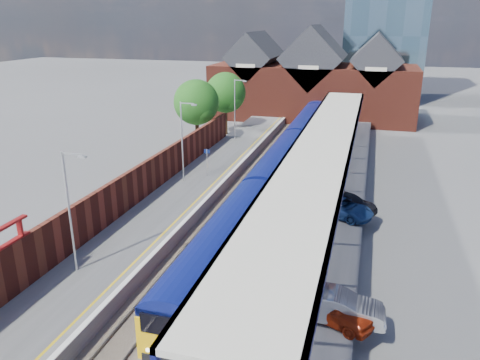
# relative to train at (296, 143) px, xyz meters

# --- Properties ---
(ground) EXTENTS (240.00, 240.00, 0.00)m
(ground) POSITION_rel_train_xyz_m (-1.49, -3.50, -2.12)
(ground) COLOR #5B5B5E
(ground) RESTS_ON ground
(ballast_bed) EXTENTS (6.00, 76.00, 0.06)m
(ballast_bed) POSITION_rel_train_xyz_m (-1.49, -13.50, -2.09)
(ballast_bed) COLOR #473D33
(ballast_bed) RESTS_ON ground
(rails) EXTENTS (4.51, 76.00, 0.14)m
(rails) POSITION_rel_train_xyz_m (-1.49, -13.50, -2.00)
(rails) COLOR slate
(rails) RESTS_ON ground
(left_platform) EXTENTS (5.00, 76.00, 1.00)m
(left_platform) POSITION_rel_train_xyz_m (-6.99, -13.50, -1.62)
(left_platform) COLOR #565659
(left_platform) RESTS_ON ground
(right_platform) EXTENTS (6.00, 76.00, 1.00)m
(right_platform) POSITION_rel_train_xyz_m (4.51, -13.50, -1.62)
(right_platform) COLOR #565659
(right_platform) RESTS_ON ground
(coping_left) EXTENTS (0.30, 76.00, 0.05)m
(coping_left) POSITION_rel_train_xyz_m (-4.64, -13.50, -1.10)
(coping_left) COLOR silver
(coping_left) RESTS_ON left_platform
(coping_right) EXTENTS (0.30, 76.00, 0.05)m
(coping_right) POSITION_rel_train_xyz_m (1.66, -13.50, -1.10)
(coping_right) COLOR silver
(coping_right) RESTS_ON right_platform
(yellow_line) EXTENTS (0.14, 76.00, 0.01)m
(yellow_line) POSITION_rel_train_xyz_m (-5.24, -13.50, -1.12)
(yellow_line) COLOR yellow
(yellow_line) RESTS_ON left_platform
(train) EXTENTS (2.87, 65.90, 3.45)m
(train) POSITION_rel_train_xyz_m (0.00, 0.00, 0.00)
(train) COLOR navy
(train) RESTS_ON ground
(canopy) EXTENTS (4.50, 52.00, 4.48)m
(canopy) POSITION_rel_train_xyz_m (3.99, -11.55, 3.13)
(canopy) COLOR #0E1254
(canopy) RESTS_ON right_platform
(lamp_post_b) EXTENTS (1.48, 0.18, 7.00)m
(lamp_post_b) POSITION_rel_train_xyz_m (-7.86, -27.50, 2.87)
(lamp_post_b) COLOR #A5A8AA
(lamp_post_b) RESTS_ON left_platform
(lamp_post_c) EXTENTS (1.48, 0.18, 7.00)m
(lamp_post_c) POSITION_rel_train_xyz_m (-7.86, -11.50, 2.87)
(lamp_post_c) COLOR #A5A8AA
(lamp_post_c) RESTS_ON left_platform
(lamp_post_d) EXTENTS (1.48, 0.18, 7.00)m
(lamp_post_d) POSITION_rel_train_xyz_m (-7.86, 4.50, 2.87)
(lamp_post_d) COLOR #A5A8AA
(lamp_post_d) RESTS_ON left_platform
(platform_sign) EXTENTS (0.55, 0.08, 2.50)m
(platform_sign) POSITION_rel_train_xyz_m (-6.49, -9.50, 0.57)
(platform_sign) COLOR #A5A8AA
(platform_sign) RESTS_ON left_platform
(brick_wall) EXTENTS (0.35, 50.00, 3.86)m
(brick_wall) POSITION_rel_train_xyz_m (-9.59, -19.96, 0.33)
(brick_wall) COLOR maroon
(brick_wall) RESTS_ON left_platform
(station_building) EXTENTS (30.00, 12.12, 13.78)m
(station_building) POSITION_rel_train_xyz_m (-1.49, 24.50, 3.33)
(station_building) COLOR maroon
(station_building) RESTS_ON ground
(tree_near) EXTENTS (5.20, 5.20, 8.10)m
(tree_near) POSITION_rel_train_xyz_m (-11.84, 2.40, 3.23)
(tree_near) COLOR #382314
(tree_near) RESTS_ON ground
(tree_far) EXTENTS (5.20, 5.20, 8.10)m
(tree_far) POSITION_rel_train_xyz_m (-10.84, 10.40, 3.23)
(tree_far) COLOR #382314
(tree_far) RESTS_ON ground
(parked_car_red) EXTENTS (4.79, 3.51, 1.51)m
(parked_car_red) POSITION_rel_train_xyz_m (6.32, -28.19, -0.36)
(parked_car_red) COLOR maroon
(parked_car_red) RESTS_ON right_platform
(parked_car_silver) EXTENTS (4.58, 1.66, 1.50)m
(parked_car_silver) POSITION_rel_train_xyz_m (6.60, -28.25, -0.37)
(parked_car_silver) COLOR #A8A8AD
(parked_car_silver) RESTS_ON right_platform
(parked_car_dark) EXTENTS (4.58, 3.04, 1.23)m
(parked_car_dark) POSITION_rel_train_xyz_m (6.41, -14.26, -0.51)
(parked_car_dark) COLOR black
(parked_car_dark) RESTS_ON right_platform
(parked_car_blue) EXTENTS (5.30, 3.98, 1.34)m
(parked_car_blue) POSITION_rel_train_xyz_m (5.83, -15.56, -0.45)
(parked_car_blue) COLOR navy
(parked_car_blue) RESTS_ON right_platform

